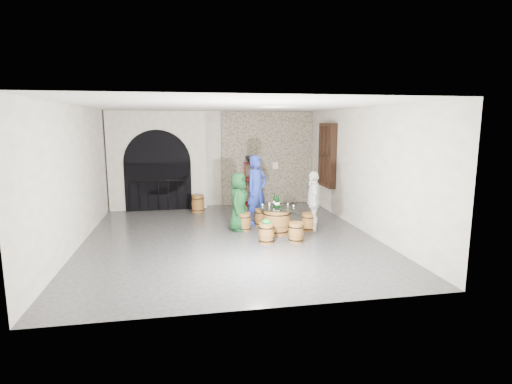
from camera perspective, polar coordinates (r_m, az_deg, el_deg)
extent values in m
plane|color=#2A2B2D|center=(10.04, -3.74, -6.39)|extent=(8.00, 8.00, 0.00)
plane|color=beige|center=(13.68, -5.79, 4.73)|extent=(8.00, 0.00, 8.00)
plane|color=beige|center=(5.81, 0.70, -2.05)|extent=(8.00, 0.00, 8.00)
plane|color=beige|center=(9.95, -24.31, 2.03)|extent=(0.00, 8.00, 8.00)
plane|color=beige|center=(10.69, 15.15, 3.04)|extent=(0.00, 8.00, 8.00)
plane|color=beige|center=(9.65, -3.96, 12.18)|extent=(8.00, 8.00, 0.00)
cube|color=gray|center=(13.88, 1.69, 4.85)|extent=(3.20, 0.12, 3.18)
cube|color=beige|center=(13.41, -13.84, 4.40)|extent=(3.10, 0.50, 3.18)
cube|color=black|center=(13.24, -13.76, 0.74)|extent=(2.10, 0.03, 1.55)
cylinder|color=black|center=(13.15, -13.90, 4.08)|extent=(2.10, 0.03, 2.10)
cylinder|color=black|center=(13.15, -13.81, 1.58)|extent=(1.79, 0.04, 0.04)
cylinder|color=black|center=(13.31, -17.56, -0.64)|extent=(0.02, 0.02, 0.98)
cylinder|color=black|center=(13.28, -16.29, -0.60)|extent=(0.02, 0.02, 0.98)
cylinder|color=black|center=(13.25, -15.01, -0.56)|extent=(0.02, 0.02, 0.98)
cylinder|color=black|center=(13.23, -13.72, -0.52)|extent=(0.02, 0.02, 0.98)
cylinder|color=black|center=(13.21, -12.44, -0.49)|extent=(0.02, 0.02, 0.98)
cylinder|color=black|center=(13.20, -11.15, -0.45)|extent=(0.02, 0.02, 0.98)
cylinder|color=black|center=(13.20, -9.86, -0.41)|extent=(0.02, 0.02, 0.98)
cube|color=black|center=(12.83, 10.14, 5.20)|extent=(0.20, 1.10, 2.00)
cube|color=black|center=(12.81, 9.93, 5.20)|extent=(0.06, 0.88, 1.76)
cube|color=black|center=(12.83, 10.05, 5.20)|extent=(0.22, 0.92, 0.06)
cube|color=black|center=(12.55, 10.51, 5.09)|extent=(0.22, 0.06, 1.80)
cube|color=black|center=(12.83, 10.05, 5.20)|extent=(0.22, 0.06, 1.80)
cube|color=black|center=(13.10, 9.61, 5.30)|extent=(0.22, 0.06, 1.80)
cylinder|color=brown|center=(10.25, 2.94, -4.19)|extent=(0.67, 0.67, 0.64)
cylinder|color=brown|center=(10.25, 2.94, -4.19)|extent=(0.72, 0.72, 0.14)
torus|color=black|center=(10.31, 2.93, -5.36)|extent=(0.72, 0.72, 0.02)
torus|color=black|center=(10.20, 2.95, -3.01)|extent=(0.72, 0.72, 0.02)
cylinder|color=brown|center=(10.18, 2.96, -2.39)|extent=(0.69, 0.69, 0.02)
cylinder|color=black|center=(10.17, 2.96, -2.25)|extent=(0.88, 0.88, 0.01)
cylinder|color=brown|center=(10.52, -1.71, -4.33)|extent=(0.34, 0.34, 0.46)
cylinder|color=brown|center=(10.52, -1.71, -4.33)|extent=(0.36, 0.36, 0.10)
torus|color=black|center=(10.56, -1.71, -5.14)|extent=(0.37, 0.37, 0.02)
torus|color=black|center=(10.48, -1.72, -3.51)|extent=(0.37, 0.37, 0.02)
cylinder|color=brown|center=(10.47, -1.72, -3.07)|extent=(0.34, 0.34, 0.02)
cylinder|color=brown|center=(11.03, 0.74, -3.66)|extent=(0.34, 0.34, 0.46)
cylinder|color=brown|center=(11.03, 0.74, -3.66)|extent=(0.36, 0.36, 0.10)
torus|color=black|center=(11.07, 0.74, -4.44)|extent=(0.37, 0.37, 0.02)
torus|color=black|center=(10.99, 0.74, -2.88)|extent=(0.37, 0.37, 0.02)
cylinder|color=brown|center=(10.98, 0.74, -2.46)|extent=(0.34, 0.34, 0.02)
cylinder|color=brown|center=(10.58, 7.46, -4.33)|extent=(0.34, 0.34, 0.46)
cylinder|color=brown|center=(10.58, 7.46, -4.33)|extent=(0.36, 0.36, 0.10)
torus|color=black|center=(10.62, 7.44, -5.14)|extent=(0.37, 0.37, 0.02)
torus|color=black|center=(10.54, 7.48, -3.51)|extent=(0.37, 0.37, 0.02)
cylinder|color=brown|center=(10.53, 7.49, -3.07)|extent=(0.34, 0.34, 0.02)
cylinder|color=brown|center=(9.57, 5.74, -5.82)|extent=(0.34, 0.34, 0.46)
cylinder|color=brown|center=(9.57, 5.74, -5.82)|extent=(0.36, 0.36, 0.10)
torus|color=black|center=(9.61, 5.73, -6.70)|extent=(0.37, 0.37, 0.02)
torus|color=black|center=(9.53, 5.76, -4.92)|extent=(0.37, 0.37, 0.02)
cylinder|color=brown|center=(9.51, 5.77, -4.43)|extent=(0.34, 0.34, 0.02)
cylinder|color=brown|center=(9.46, 1.49, -5.95)|extent=(0.34, 0.34, 0.46)
cylinder|color=brown|center=(9.46, 1.49, -5.95)|extent=(0.36, 0.36, 0.10)
torus|color=black|center=(9.50, 1.49, -6.85)|extent=(0.37, 0.37, 0.02)
torus|color=black|center=(9.42, 1.50, -5.04)|extent=(0.37, 0.37, 0.02)
cylinder|color=brown|center=(9.40, 1.50, -4.55)|extent=(0.34, 0.34, 0.02)
ellipsoid|color=#0B802A|center=(9.38, 1.50, -4.24)|extent=(0.19, 0.19, 0.11)
cylinder|color=#0B802A|center=(9.38, 2.02, -4.50)|extent=(0.13, 0.13, 0.01)
imported|color=#0F3818|center=(10.45, -2.54, -1.39)|extent=(0.77, 0.89, 1.54)
imported|color=navy|center=(11.13, 0.11, 0.32)|extent=(0.84, 0.79, 1.93)
imported|color=silver|center=(10.51, 8.21, -1.30)|extent=(0.63, 1.00, 1.58)
cylinder|color=black|center=(10.14, 2.91, -1.61)|extent=(0.07, 0.07, 0.22)
cylinder|color=white|center=(10.14, 2.91, -1.67)|extent=(0.08, 0.08, 0.06)
cone|color=black|center=(10.12, 2.92, -0.92)|extent=(0.07, 0.07, 0.05)
cylinder|color=black|center=(10.11, 2.92, -0.61)|extent=(0.03, 0.03, 0.07)
cylinder|color=black|center=(10.17, 3.18, -1.58)|extent=(0.07, 0.07, 0.22)
cylinder|color=white|center=(10.17, 3.18, -1.64)|extent=(0.08, 0.08, 0.06)
cone|color=black|center=(10.15, 3.19, -0.89)|extent=(0.07, 0.07, 0.05)
cylinder|color=black|center=(10.14, 3.19, -0.58)|extent=(0.03, 0.03, 0.07)
cylinder|color=black|center=(10.35, 2.66, -1.38)|extent=(0.07, 0.07, 0.22)
cylinder|color=white|center=(10.35, 2.66, -1.43)|extent=(0.08, 0.08, 0.06)
cone|color=black|center=(10.32, 2.67, -0.70)|extent=(0.07, 0.07, 0.05)
cylinder|color=black|center=(10.31, 2.67, -0.40)|extent=(0.03, 0.03, 0.07)
cylinder|color=brown|center=(12.79, -8.30, -1.68)|extent=(0.39, 0.39, 0.55)
cylinder|color=brown|center=(12.79, -8.30, -1.68)|extent=(0.41, 0.41, 0.12)
torus|color=black|center=(12.83, -8.28, -2.49)|extent=(0.43, 0.43, 0.02)
torus|color=black|center=(12.75, -8.32, -0.86)|extent=(0.43, 0.43, 0.02)
cylinder|color=brown|center=(12.74, -8.33, -0.43)|extent=(0.40, 0.40, 0.02)
cube|color=#480C0C|center=(13.75, -0.82, -1.75)|extent=(0.50, 0.41, 0.09)
cube|color=#480C0C|center=(13.60, -0.83, 1.86)|extent=(0.44, 0.30, 0.11)
cube|color=#480C0C|center=(13.53, -0.83, 4.13)|extent=(0.43, 0.14, 0.06)
cylinder|color=black|center=(13.66, -0.82, 0.29)|extent=(0.05, 0.05, 0.90)
cylinder|color=black|center=(13.52, -0.84, 5.00)|extent=(0.34, 0.34, 0.08)
cone|color=black|center=(13.52, -0.83, 4.55)|extent=(0.34, 0.34, 0.18)
cube|color=#480C0C|center=(13.60, -1.58, 1.21)|extent=(0.07, 0.07, 1.44)
cube|color=#480C0C|center=(13.64, -0.07, 1.24)|extent=(0.07, 0.07, 1.44)
cylinder|color=#480C0C|center=(13.56, 0.32, 2.73)|extent=(0.39, 0.06, 0.28)
cube|color=silver|center=(13.88, 2.76, 3.81)|extent=(0.18, 0.10, 0.22)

